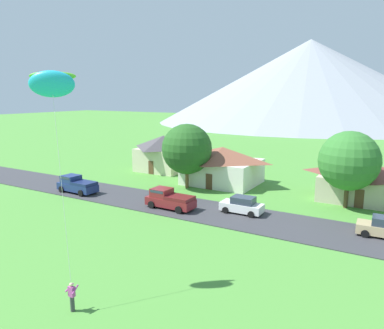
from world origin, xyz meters
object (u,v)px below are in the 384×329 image
house_right_center (364,180)px  tree_left_of_center (349,161)px  pickup_truck_navy_east_side (77,184)px  kite_flyer_with_kite (53,90)px  parked_car_white_west_end (242,205)px  pickup_truck_maroon_west_side (169,199)px  house_rightmost (164,152)px  house_leftmost (222,165)px  tree_near_left (187,149)px

house_right_center → tree_left_of_center: tree_left_of_center is taller
pickup_truck_navy_east_side → kite_flyer_with_kite: (16.28, -15.83, 10.88)m
parked_car_white_west_end → pickup_truck_maroon_west_side: 7.52m
house_rightmost → house_right_center: bearing=-4.5°
house_leftmost → tree_left_of_center: tree_left_of_center is taller
house_right_center → parked_car_white_west_end: house_right_center is taller
parked_car_white_west_end → kite_flyer_with_kite: size_ratio=0.32×
house_rightmost → tree_near_left: bearing=-40.7°
house_right_center → tree_near_left: 20.79m
house_leftmost → kite_flyer_with_kite: kite_flyer_with_kite is taller
house_rightmost → tree_left_of_center: bearing=-13.0°
house_leftmost → tree_near_left: bearing=-122.6°
house_leftmost → house_right_center: size_ratio=1.02×
pickup_truck_maroon_west_side → tree_near_left: bearing=109.2°
tree_left_of_center → pickup_truck_navy_east_side: (-28.90, -10.08, -3.95)m
house_right_center → house_rightmost: bearing=175.5°
tree_near_left → pickup_truck_maroon_west_side: size_ratio=1.56×
house_right_center → pickup_truck_maroon_west_side: (-16.98, -13.72, -1.19)m
house_rightmost → house_leftmost: bearing=-15.1°
kite_flyer_with_kite → parked_car_white_west_end: bearing=77.9°
house_right_center → pickup_truck_navy_east_side: size_ratio=1.85×
tree_near_left → tree_left_of_center: 18.76m
pickup_truck_navy_east_side → pickup_truck_maroon_west_side: bearing=1.9°
house_rightmost → tree_near_left: size_ratio=0.94×
tree_left_of_center → kite_flyer_with_kite: 29.64m
parked_car_white_west_end → tree_left_of_center: bearing=40.3°
house_leftmost → pickup_truck_maroon_west_side: size_ratio=1.88×
house_right_center → tree_near_left: tree_near_left is taller
house_leftmost → tree_left_of_center: bearing=-11.4°
house_leftmost → house_right_center: 17.11m
house_leftmost → pickup_truck_navy_east_side: house_leftmost is taller
house_right_center → pickup_truck_maroon_west_side: size_ratio=1.85×
parked_car_white_west_end → kite_flyer_with_kite: 22.01m
house_right_center → tree_left_of_center: size_ratio=1.20×
house_right_center → house_rightmost: size_ratio=1.27×
tree_near_left → tree_left_of_center: bearing=3.7°
tree_near_left → house_rightmost: bearing=139.3°
pickup_truck_navy_east_side → house_right_center: bearing=25.2°
house_rightmost → kite_flyer_with_kite: size_ratio=0.59×
tree_near_left → house_leftmost: bearing=57.4°
parked_car_white_west_end → pickup_truck_maroon_west_side: (-7.14, -2.34, 0.19)m
house_right_center → tree_left_of_center: bearing=-106.5°
house_rightmost → tree_left_of_center: size_ratio=0.95×
parked_car_white_west_end → tree_near_left: bearing=148.9°
tree_left_of_center → parked_car_white_west_end: tree_left_of_center is taller
house_right_center → house_rightmost: house_rightmost is taller
tree_left_of_center → house_rightmost: bearing=167.0°
tree_left_of_center → pickup_truck_maroon_west_side: 18.91m
tree_left_of_center → parked_car_white_west_end: (-8.64, -7.31, -4.14)m
house_rightmost → pickup_truck_maroon_west_side: 19.91m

